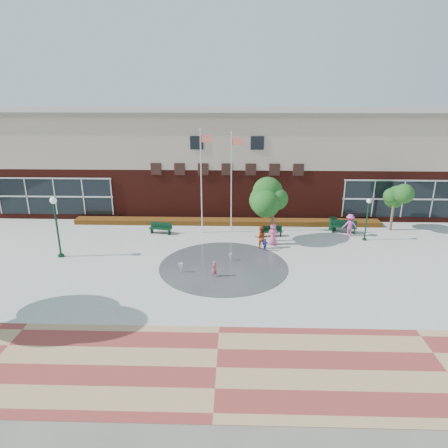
{
  "coord_description": "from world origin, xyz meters",
  "views": [
    {
      "loc": [
        0.72,
        -20.81,
        11.06
      ],
      "look_at": [
        0.0,
        4.0,
        2.6
      ],
      "focal_mm": 32.0,
      "sensor_mm": 36.0,
      "label": 1
    }
  ],
  "objects_px": {
    "flagpole_left": "(202,177)",
    "trash_can": "(333,224)",
    "flagpole_right": "(232,177)",
    "child_splash": "(214,269)",
    "bench_left": "(161,230)"
  },
  "relations": [
    {
      "from": "bench_left",
      "to": "trash_can",
      "type": "distance_m",
      "value": 14.03
    },
    {
      "from": "flagpole_right",
      "to": "trash_can",
      "type": "distance_m",
      "value": 9.16
    },
    {
      "from": "bench_left",
      "to": "trash_can",
      "type": "relative_size",
      "value": 1.75
    },
    {
      "from": "flagpole_left",
      "to": "trash_can",
      "type": "distance_m",
      "value": 11.41
    },
    {
      "from": "flagpole_right",
      "to": "trash_can",
      "type": "relative_size",
      "value": 7.42
    },
    {
      "from": "bench_left",
      "to": "child_splash",
      "type": "distance_m",
      "value": 8.93
    },
    {
      "from": "trash_can",
      "to": "flagpole_right",
      "type": "bearing_deg",
      "value": -179.42
    },
    {
      "from": "flagpole_left",
      "to": "trash_can",
      "type": "bearing_deg",
      "value": 20.07
    },
    {
      "from": "flagpole_left",
      "to": "trash_can",
      "type": "height_order",
      "value": "flagpole_left"
    },
    {
      "from": "flagpole_right",
      "to": "trash_can",
      "type": "xyz_separation_m",
      "value": [
        8.3,
        0.08,
        -3.89
      ]
    },
    {
      "from": "flagpole_left",
      "to": "trash_can",
      "type": "xyz_separation_m",
      "value": [
        10.63,
        0.98,
        -4.04
      ]
    },
    {
      "from": "child_splash",
      "to": "bench_left",
      "type": "bearing_deg",
      "value": -95.61
    },
    {
      "from": "flagpole_left",
      "to": "bench_left",
      "type": "xyz_separation_m",
      "value": [
        -3.34,
        -0.33,
        -4.29
      ]
    },
    {
      "from": "bench_left",
      "to": "child_splash",
      "type": "xyz_separation_m",
      "value": [
        4.69,
        -7.59,
        0.23
      ]
    },
    {
      "from": "flagpole_right",
      "to": "child_splash",
      "type": "relative_size",
      "value": 7.54
    }
  ]
}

